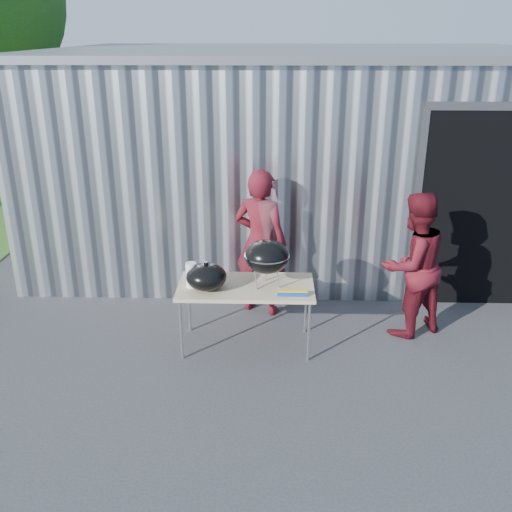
{
  "coord_description": "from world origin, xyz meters",
  "views": [
    {
      "loc": [
        0.24,
        -5.21,
        3.38
      ],
      "look_at": [
        0.08,
        0.64,
        1.05
      ],
      "focal_mm": 40.0,
      "sensor_mm": 36.0,
      "label": 1
    }
  ],
  "objects_px": {
    "kettle_grill": "(267,251)",
    "person_bystander": "(412,265)",
    "folding_table": "(246,289)",
    "person_cook": "(261,243)"
  },
  "relations": [
    {
      "from": "person_cook",
      "to": "person_bystander",
      "type": "bearing_deg",
      "value": -174.49
    },
    {
      "from": "kettle_grill",
      "to": "person_cook",
      "type": "relative_size",
      "value": 0.51
    },
    {
      "from": "kettle_grill",
      "to": "person_cook",
      "type": "height_order",
      "value": "person_cook"
    },
    {
      "from": "folding_table",
      "to": "person_bystander",
      "type": "distance_m",
      "value": 1.94
    },
    {
      "from": "person_bystander",
      "to": "kettle_grill",
      "type": "bearing_deg",
      "value": -15.52
    },
    {
      "from": "person_cook",
      "to": "person_bystander",
      "type": "xyz_separation_m",
      "value": [
        1.76,
        -0.51,
        -0.07
      ]
    },
    {
      "from": "person_cook",
      "to": "person_bystander",
      "type": "relative_size",
      "value": 1.08
    },
    {
      "from": "person_cook",
      "to": "folding_table",
      "type": "bearing_deg",
      "value": 102.53
    },
    {
      "from": "kettle_grill",
      "to": "person_bystander",
      "type": "height_order",
      "value": "person_bystander"
    },
    {
      "from": "folding_table",
      "to": "person_cook",
      "type": "xyz_separation_m",
      "value": [
        0.14,
        0.88,
        0.22
      ]
    }
  ]
}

